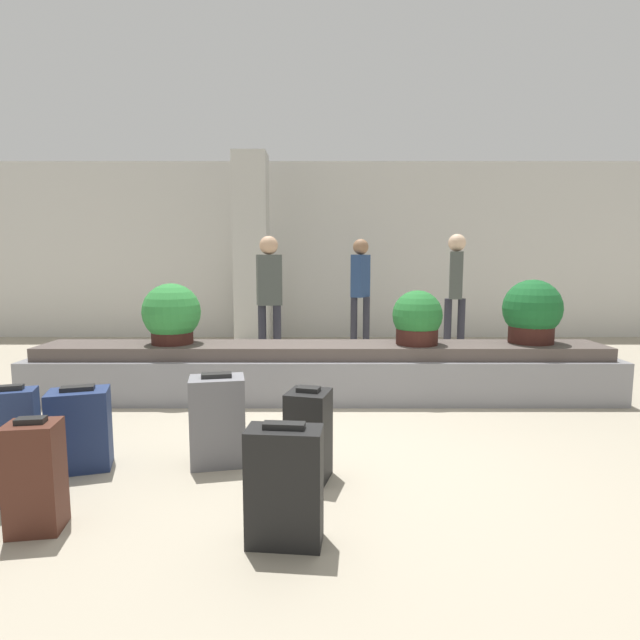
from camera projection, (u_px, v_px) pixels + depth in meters
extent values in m
plane|color=#9E937F|center=(321.00, 453.00, 3.76)|extent=(18.00, 18.00, 0.00)
cube|color=beige|center=(319.00, 251.00, 9.18)|extent=(18.00, 0.06, 3.20)
cube|color=gray|center=(320.00, 377.00, 5.23)|extent=(6.05, 0.75, 0.44)
cube|color=#4C423D|center=(320.00, 350.00, 5.19)|extent=(5.81, 0.59, 0.13)
cube|color=beige|center=(249.00, 250.00, 8.41)|extent=(0.56, 0.56, 3.20)
cube|color=navy|center=(77.00, 430.00, 3.44)|extent=(0.45, 0.36, 0.56)
cube|color=black|center=(75.00, 389.00, 3.41)|extent=(0.23, 0.15, 0.03)
cube|color=#472319|center=(32.00, 478.00, 2.65)|extent=(0.29, 0.25, 0.60)
cube|color=black|center=(28.00, 421.00, 2.61)|extent=(0.15, 0.10, 0.03)
cube|color=slate|center=(215.00, 421.00, 3.53)|extent=(0.42, 0.33, 0.63)
cube|color=black|center=(214.00, 375.00, 3.49)|extent=(0.22, 0.13, 0.03)
cube|color=black|center=(282.00, 486.00, 2.54)|extent=(0.40, 0.24, 0.61)
cube|color=black|center=(282.00, 426.00, 2.50)|extent=(0.22, 0.09, 0.03)
cube|color=black|center=(306.00, 436.00, 3.28)|extent=(0.33, 0.33, 0.60)
cube|color=black|center=(306.00, 389.00, 3.25)|extent=(0.16, 0.13, 0.03)
cube|color=navy|center=(10.00, 447.00, 2.95)|extent=(0.32, 0.24, 0.69)
cube|color=black|center=(5.00, 388.00, 2.91)|extent=(0.17, 0.10, 0.03)
cylinder|color=#381914|center=(528.00, 333.00, 5.26)|extent=(0.46, 0.46, 0.20)
sphere|color=#195B28|center=(529.00, 308.00, 5.23)|extent=(0.60, 0.60, 0.60)
cylinder|color=#381914|center=(170.00, 336.00, 5.19)|extent=(0.42, 0.42, 0.17)
sphere|color=#2D7F38|center=(169.00, 312.00, 5.16)|extent=(0.60, 0.60, 0.60)
cylinder|color=#381914|center=(414.00, 336.00, 5.16)|extent=(0.43, 0.43, 0.16)
sphere|color=#236B2D|center=(415.00, 315.00, 5.14)|extent=(0.51, 0.51, 0.51)
cylinder|color=#282833|center=(351.00, 323.00, 8.03)|extent=(0.11, 0.11, 0.85)
cylinder|color=#282833|center=(364.00, 323.00, 8.03)|extent=(0.11, 0.11, 0.85)
cube|color=navy|center=(358.00, 276.00, 7.94)|extent=(0.33, 0.37, 0.67)
sphere|color=#936B4C|center=(358.00, 247.00, 7.89)|extent=(0.25, 0.25, 0.25)
cylinder|color=#282833|center=(445.00, 328.00, 7.43)|extent=(0.11, 0.11, 0.87)
cylinder|color=#282833|center=(458.00, 328.00, 7.43)|extent=(0.11, 0.11, 0.87)
cube|color=#474C47|center=(453.00, 275.00, 7.34)|extent=(0.25, 0.35, 0.69)
sphere|color=beige|center=(454.00, 243.00, 7.28)|extent=(0.25, 0.25, 0.25)
cylinder|color=#282833|center=(260.00, 336.00, 6.70)|extent=(0.11, 0.11, 0.84)
cylinder|color=#282833|center=(275.00, 336.00, 6.70)|extent=(0.11, 0.11, 0.84)
cube|color=#474C47|center=(267.00, 280.00, 6.60)|extent=(0.35, 0.25, 0.67)
sphere|color=tan|center=(266.00, 245.00, 6.55)|extent=(0.25, 0.25, 0.25)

